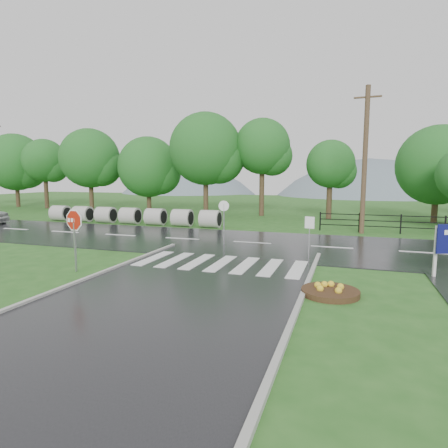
% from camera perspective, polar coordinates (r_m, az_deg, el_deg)
% --- Properties ---
extents(ground, '(120.00, 120.00, 0.00)m').
position_cam_1_polar(ground, '(10.50, -9.58, -12.20)').
color(ground, '#275C1E').
rests_on(ground, ground).
extents(main_road, '(90.00, 8.00, 0.04)m').
position_cam_1_polar(main_road, '(19.61, 4.30, -2.97)').
color(main_road, black).
rests_on(main_road, ground).
extents(crosswalk, '(6.50, 2.80, 0.02)m').
position_cam_1_polar(crosswalk, '(14.90, -0.46, -6.00)').
color(crosswalk, silver).
rests_on(crosswalk, ground).
extents(curb_right, '(0.15, 24.00, 0.12)m').
position_cam_1_polar(curb_right, '(5.97, 4.25, -28.43)').
color(curb_right, '#A3A39B').
rests_on(curb_right, ground).
extents(fence_west, '(9.58, 0.08, 1.20)m').
position_cam_1_polar(fence_west, '(25.05, 25.35, 0.26)').
color(fence_west, black).
rests_on(fence_west, ground).
extents(hills, '(102.00, 48.00, 48.00)m').
position_cam_1_polar(hills, '(76.13, 17.14, -7.51)').
color(hills, slate).
rests_on(hills, ground).
extents(treeline, '(83.20, 5.20, 10.00)m').
position_cam_1_polar(treeline, '(33.10, 11.97, 1.09)').
color(treeline, '#1C5B20').
rests_on(treeline, ground).
extents(culvert_pipes, '(13.90, 1.20, 1.20)m').
position_cam_1_polar(culvert_pipes, '(28.32, -14.12, 1.23)').
color(culvert_pipes, '#9E9B93').
rests_on(culvert_pipes, ground).
extents(stop_sign, '(1.08, 0.20, 2.45)m').
position_cam_1_polar(stop_sign, '(14.62, -21.87, -0.18)').
color(stop_sign, '#939399').
rests_on(stop_sign, ground).
extents(flower_bed, '(1.69, 1.69, 0.34)m').
position_cam_1_polar(flower_bed, '(11.63, 15.89, -9.78)').
color(flower_bed, '#332111').
rests_on(flower_bed, ground).
extents(reg_sign_small, '(0.40, 0.09, 1.83)m').
position_cam_1_polar(reg_sign_small, '(15.93, 12.90, -0.70)').
color(reg_sign_small, '#939399').
rests_on(reg_sign_small, ground).
extents(reg_sign_round, '(0.52, 0.12, 2.27)m').
position_cam_1_polar(reg_sign_round, '(18.82, -0.02, 1.04)').
color(reg_sign_round, '#939399').
rests_on(reg_sign_round, ground).
extents(utility_pole_east, '(1.56, 0.29, 8.78)m').
position_cam_1_polar(utility_pole_east, '(24.24, 20.67, 9.14)').
color(utility_pole_east, '#473523').
rests_on(utility_pole_east, ground).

